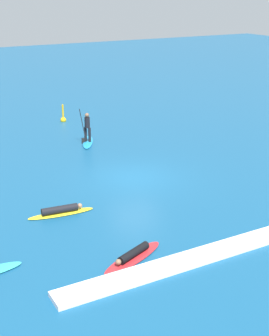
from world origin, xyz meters
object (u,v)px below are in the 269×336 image
(surfer_on_red_board, at_px, (133,256))
(surfer_on_yellow_board, at_px, (61,211))
(surfer_on_blue_board, at_px, (87,135))
(marker_buoy, at_px, (63,118))

(surfer_on_red_board, distance_m, surfer_on_yellow_board, 4.74)
(surfer_on_blue_board, bearing_deg, surfer_on_yellow_board, -2.94)
(surfer_on_blue_board, relative_size, marker_buoy, 2.01)
(surfer_on_red_board, height_order, marker_buoy, marker_buoy)
(surfer_on_blue_board, xyz_separation_m, marker_buoy, (0.55, 5.54, -0.29))
(marker_buoy, bearing_deg, surfer_on_red_board, -104.04)
(surfer_on_red_board, height_order, surfer_on_blue_board, surfer_on_blue_board)
(surfer_on_red_board, relative_size, surfer_on_yellow_board, 1.05)
(surfer_on_red_board, distance_m, surfer_on_blue_board, 14.06)
(surfer_on_blue_board, distance_m, marker_buoy, 5.57)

